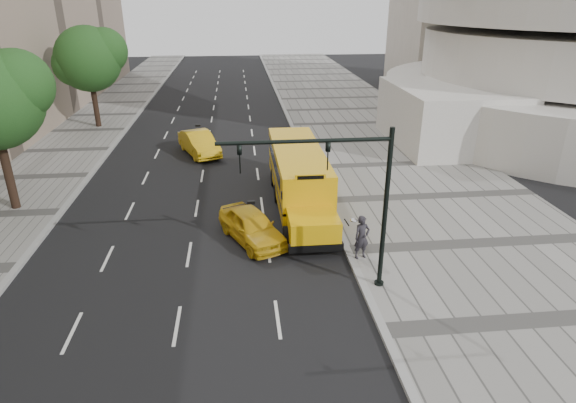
{
  "coord_description": "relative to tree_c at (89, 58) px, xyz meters",
  "views": [
    {
      "loc": [
        1.4,
        -23.89,
        10.53
      ],
      "look_at": [
        3.5,
        -4.0,
        1.9
      ],
      "focal_mm": 30.0,
      "sensor_mm": 36.0,
      "label": 1
    }
  ],
  "objects": [
    {
      "name": "school_bus",
      "position": [
        14.9,
        -17.88,
        -4.0
      ],
      "size": [
        2.96,
        11.56,
        3.19
      ],
      "color": "#E2A509",
      "rests_on": "ground"
    },
    {
      "name": "traffic_signal",
      "position": [
        15.59,
        -26.4,
        -1.67
      ],
      "size": [
        6.18,
        0.36,
        6.4
      ],
      "color": "black",
      "rests_on": "ground"
    },
    {
      "name": "pedestrian",
      "position": [
        16.79,
        -24.3,
        -4.65
      ],
      "size": [
        0.81,
        0.64,
        1.94
      ],
      "primitive_type": "imported",
      "rotation": [
        0.0,
        0.0,
        0.28
      ],
      "color": "#252228",
      "rests_on": "sidewalk_museum"
    },
    {
      "name": "tree_c",
      "position": [
        0.0,
        0.0,
        0.0
      ],
      "size": [
        5.9,
        5.24,
        8.34
      ],
      "color": "black",
      "rests_on": "ground"
    },
    {
      "name": "ground",
      "position": [
        10.4,
        -17.98,
        -5.76
      ],
      "size": [
        140.0,
        140.0,
        0.0
      ],
      "primitive_type": "plane",
      "color": "black",
      "rests_on": "ground"
    },
    {
      "name": "taxi_near",
      "position": [
        12.22,
        -21.98,
        -5.01
      ],
      "size": [
        3.45,
        4.74,
        1.5
      ],
      "primitive_type": "imported",
      "rotation": [
        0.0,
        0.0,
        0.43
      ],
      "color": "gold",
      "rests_on": "ground"
    },
    {
      "name": "taxi_far",
      "position": [
        8.98,
        -8.42,
        -4.95
      ],
      "size": [
        3.43,
        5.23,
        1.63
      ],
      "primitive_type": "imported",
      "rotation": [
        0.0,
        0.0,
        0.38
      ],
      "color": "gold",
      "rests_on": "ground"
    },
    {
      "name": "curb_museum",
      "position": [
        16.4,
        -17.98,
        -5.69
      ],
      "size": [
        0.3,
        140.0,
        0.15
      ],
      "primitive_type": "cube",
      "color": "gray",
      "rests_on": "ground"
    },
    {
      "name": "sidewalk_far",
      "position": [
        -0.6,
        -17.98,
        -5.69
      ],
      "size": [
        6.0,
        140.0,
        0.15
      ],
      "primitive_type": "cube",
      "color": "gray",
      "rests_on": "ground"
    },
    {
      "name": "sidewalk_museum",
      "position": [
        22.4,
        -17.98,
        -5.69
      ],
      "size": [
        12.0,
        140.0,
        0.15
      ],
      "primitive_type": "cube",
      "color": "gray",
      "rests_on": "ground"
    },
    {
      "name": "curb_far",
      "position": [
        2.4,
        -17.98,
        -5.69
      ],
      "size": [
        0.3,
        140.0,
        0.15
      ],
      "primitive_type": "cube",
      "color": "gray",
      "rests_on": "ground"
    }
  ]
}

